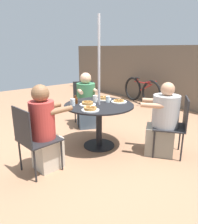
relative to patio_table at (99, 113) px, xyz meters
The scene contains 19 objects.
ground_plane 0.57m from the patio_table, ahead, with size 12.00×12.00×0.00m, color #9E7051.
back_fence 3.22m from the patio_table, 90.00° to the left, with size 10.00×0.06×1.66m, color brown.
patio_table is the anchor object (origin of this frame).
umbrella_pole 0.46m from the patio_table, ahead, with size 0.04×0.04×2.06m, color #ADADB2.
patio_chair_north 1.18m from the patio_table, 85.62° to the right, with size 0.49×0.49×0.90m.
diner_north 1.00m from the patio_table, 85.62° to the right, with size 0.35×0.54×1.16m.
patio_chair_east 1.18m from the patio_table, 33.93° to the left, with size 0.64×0.64×0.90m.
diner_east 1.00m from the patio_table, 33.93° to the left, with size 0.63×0.60×1.12m.
patio_chair_south 1.18m from the patio_table, 154.47° to the left, with size 0.61×0.61×0.90m.
diner_south 1.00m from the patio_table, 154.47° to the left, with size 0.57×0.53×1.12m.
pancake_plate_a 0.40m from the patio_table, 73.33° to the left, with size 0.26×0.26×0.05m.
pancake_plate_b 0.25m from the patio_table, 116.24° to the right, with size 0.26×0.26×0.07m.
pancake_plate_c 0.39m from the patio_table, 125.32° to the left, with size 0.26×0.26×0.06m.
pancake_plate_d 0.42m from the patio_table, 59.53° to the right, with size 0.26×0.26×0.07m.
syrup_bottle 0.43m from the patio_table, 138.87° to the right, with size 0.09×0.07×0.13m.
coffee_cup 0.27m from the patio_table, 160.26° to the left, with size 0.08×0.08×0.11m.
drinking_glass_a 0.29m from the patio_table, 94.13° to the left, with size 0.07×0.07×0.10m, color silver.
drinking_glass_b 0.46m from the patio_table, 120.58° to the right, with size 0.08×0.08×0.11m, color silver.
bicycle 3.23m from the patio_table, 116.45° to the left, with size 1.52×0.44×0.75m.
Camera 1 is at (2.57, -2.20, 1.59)m, focal length 35.00 mm.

